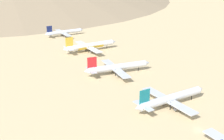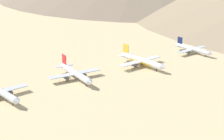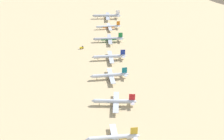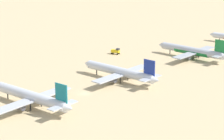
{
  "view_description": "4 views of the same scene",
  "coord_description": "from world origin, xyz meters",
  "px_view_note": "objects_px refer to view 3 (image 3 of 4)",
  "views": [
    {
      "loc": [
        -107.56,
        -85.37,
        78.04
      ],
      "look_at": [
        8.31,
        83.85,
        3.06
      ],
      "focal_mm": 51.49,
      "sensor_mm": 36.0,
      "label": 1
    },
    {
      "loc": [
        231.29,
        -90.77,
        99.69
      ],
      "look_at": [
        24.16,
        107.01,
        4.6
      ],
      "focal_mm": 66.25,
      "sensor_mm": 36.0,
      "label": 2
    },
    {
      "loc": [
        65.57,
        358.96,
        191.46
      ],
      "look_at": [
        1.87,
        13.64,
        5.05
      ],
      "focal_mm": 51.57,
      "sensor_mm": 36.0,
      "label": 3
    },
    {
      "loc": [
        -118.53,
        139.67,
        64.77
      ],
      "look_at": [
        -0.93,
        -20.68,
        6.59
      ],
      "focal_mm": 67.77,
      "sensor_mm": 36.0,
      "label": 4
    }
  ],
  "objects_px": {
    "parked_jet_6": "(114,138)",
    "parked_jet_4": "(110,75)",
    "parked_jet_3": "(110,56)",
    "parked_jet_2": "(109,39)",
    "parked_jet_5": "(115,101)",
    "service_truck": "(82,47)",
    "parked_jet_0": "(107,16)",
    "parked_jet_1": "(109,27)"
  },
  "relations": [
    {
      "from": "parked_jet_2",
      "to": "parked_jet_3",
      "type": "xyz_separation_m",
      "value": [
        9.42,
        61.68,
        0.04
      ]
    },
    {
      "from": "parked_jet_0",
      "to": "parked_jet_2",
      "type": "bearing_deg",
      "value": 81.91
    },
    {
      "from": "parked_jet_2",
      "to": "parked_jet_4",
      "type": "relative_size",
      "value": 1.01
    },
    {
      "from": "parked_jet_6",
      "to": "service_truck",
      "type": "bearing_deg",
      "value": -87.89
    },
    {
      "from": "parked_jet_1",
      "to": "parked_jet_3",
      "type": "distance_m",
      "value": 117.11
    },
    {
      "from": "parked_jet_6",
      "to": "parked_jet_2",
      "type": "bearing_deg",
      "value": -98.9
    },
    {
      "from": "parked_jet_4",
      "to": "parked_jet_5",
      "type": "distance_m",
      "value": 57.02
    },
    {
      "from": "parked_jet_2",
      "to": "parked_jet_5",
      "type": "distance_m",
      "value": 171.65
    },
    {
      "from": "parked_jet_1",
      "to": "service_truck",
      "type": "distance_m",
      "value": 89.69
    },
    {
      "from": "parked_jet_0",
      "to": "parked_jet_4",
      "type": "height_order",
      "value": "parked_jet_0"
    },
    {
      "from": "parked_jet_4",
      "to": "parked_jet_0",
      "type": "bearing_deg",
      "value": -98.65
    },
    {
      "from": "parked_jet_3",
      "to": "parked_jet_6",
      "type": "bearing_deg",
      "value": 81.01
    },
    {
      "from": "parked_jet_2",
      "to": "parked_jet_6",
      "type": "relative_size",
      "value": 0.97
    },
    {
      "from": "parked_jet_2",
      "to": "parked_jet_4",
      "type": "xyz_separation_m",
      "value": [
        18.31,
        113.25,
        0.02
      ]
    },
    {
      "from": "parked_jet_3",
      "to": "parked_jet_4",
      "type": "distance_m",
      "value": 52.34
    },
    {
      "from": "parked_jet_3",
      "to": "parked_jet_5",
      "type": "distance_m",
      "value": 109.27
    },
    {
      "from": "parked_jet_0",
      "to": "parked_jet_6",
      "type": "distance_m",
      "value": 337.73
    },
    {
      "from": "parked_jet_5",
      "to": "service_truck",
      "type": "bearing_deg",
      "value": -82.55
    },
    {
      "from": "parked_jet_1",
      "to": "service_truck",
      "type": "xyz_separation_m",
      "value": [
        52.46,
        72.71,
        -2.13
      ]
    },
    {
      "from": "service_truck",
      "to": "parked_jet_2",
      "type": "bearing_deg",
      "value": -156.52
    },
    {
      "from": "parked_jet_0",
      "to": "parked_jet_1",
      "type": "bearing_deg",
      "value": 83.6
    },
    {
      "from": "parked_jet_5",
      "to": "parked_jet_6",
      "type": "xyz_separation_m",
      "value": [
        12.11,
        56.75,
        0.03
      ]
    },
    {
      "from": "parked_jet_2",
      "to": "parked_jet_3",
      "type": "bearing_deg",
      "value": 81.32
    },
    {
      "from": "parked_jet_0",
      "to": "parked_jet_5",
      "type": "xyz_separation_m",
      "value": [
        38.64,
        277.15,
        -0.34
      ]
    },
    {
      "from": "parked_jet_0",
      "to": "parked_jet_4",
      "type": "bearing_deg",
      "value": 81.35
    },
    {
      "from": "parked_jet_1",
      "to": "parked_jet_2",
      "type": "distance_m",
      "value": 54.73
    },
    {
      "from": "parked_jet_0",
      "to": "parked_jet_1",
      "type": "relative_size",
      "value": 1.21
    },
    {
      "from": "parked_jet_5",
      "to": "service_truck",
      "type": "height_order",
      "value": "parked_jet_5"
    },
    {
      "from": "parked_jet_3",
      "to": "parked_jet_5",
      "type": "height_order",
      "value": "parked_jet_5"
    },
    {
      "from": "parked_jet_2",
      "to": "parked_jet_3",
      "type": "relative_size",
      "value": 1.0
    },
    {
      "from": "parked_jet_6",
      "to": "parked_jet_4",
      "type": "bearing_deg",
      "value": -98.63
    },
    {
      "from": "parked_jet_4",
      "to": "parked_jet_5",
      "type": "bearing_deg",
      "value": 84.85
    },
    {
      "from": "parked_jet_5",
      "to": "parked_jet_6",
      "type": "distance_m",
      "value": 58.03
    },
    {
      "from": "parked_jet_6",
      "to": "service_truck",
      "type": "xyz_separation_m",
      "value": [
        7.68,
        -208.02,
        -2.7
      ]
    },
    {
      "from": "parked_jet_6",
      "to": "parked_jet_5",
      "type": "bearing_deg",
      "value": -102.04
    },
    {
      "from": "parked_jet_4",
      "to": "service_truck",
      "type": "relative_size",
      "value": 8.69
    },
    {
      "from": "service_truck",
      "to": "parked_jet_0",
      "type": "bearing_deg",
      "value": -114.9
    },
    {
      "from": "parked_jet_3",
      "to": "service_truck",
      "type": "relative_size",
      "value": 8.73
    },
    {
      "from": "parked_jet_0",
      "to": "parked_jet_3",
      "type": "bearing_deg",
      "value": 81.7
    },
    {
      "from": "parked_jet_6",
      "to": "service_truck",
      "type": "height_order",
      "value": "parked_jet_6"
    },
    {
      "from": "parked_jet_1",
      "to": "parked_jet_4",
      "type": "xyz_separation_m",
      "value": [
        27.55,
        167.19,
        0.47
      ]
    },
    {
      "from": "parked_jet_3",
      "to": "parked_jet_5",
      "type": "xyz_separation_m",
      "value": [
        14.0,
        108.37,
        0.06
      ]
    }
  ]
}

